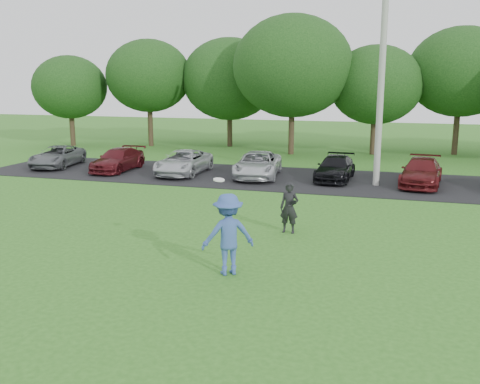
{
  "coord_description": "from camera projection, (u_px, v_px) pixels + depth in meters",
  "views": [
    {
      "loc": [
        4.58,
        -11.85,
        4.68
      ],
      "look_at": [
        0.0,
        3.5,
        1.3
      ],
      "focal_mm": 40.0,
      "sensor_mm": 36.0,
      "label": 1
    }
  ],
  "objects": [
    {
      "name": "parked_cars",
      "position": [
        283.0,
        166.0,
        25.53
      ],
      "size": [
        28.7,
        4.66,
        1.21
      ],
      "color": "slate",
      "rests_on": "parking_lot"
    },
    {
      "name": "tree_row",
      "position": [
        352.0,
        76.0,
        33.27
      ],
      "size": [
        42.39,
        9.85,
        8.64
      ],
      "color": "#38281C",
      "rests_on": "ground"
    },
    {
      "name": "utility_pole",
      "position": [
        382.0,
        60.0,
        22.88
      ],
      "size": [
        0.28,
        0.28,
        11.0
      ],
      "primitive_type": "cylinder",
      "color": "#A8A8A3",
      "rests_on": "ground"
    },
    {
      "name": "frisbee_player",
      "position": [
        228.0,
        234.0,
        12.96
      ],
      "size": [
        1.49,
        1.3,
        2.37
      ],
      "color": "#3A57A3",
      "rests_on": "ground"
    },
    {
      "name": "ground",
      "position": [
        200.0,
        270.0,
        13.36
      ],
      "size": [
        100.0,
        100.0,
        0.0
      ],
      "primitive_type": "plane",
      "color": "#2F691E",
      "rests_on": "ground"
    },
    {
      "name": "parking_lot",
      "position": [
        297.0,
        179.0,
        25.55
      ],
      "size": [
        32.0,
        6.5,
        0.03
      ],
      "primitive_type": "cube",
      "color": "black",
      "rests_on": "ground"
    },
    {
      "name": "camera_bystander",
      "position": [
        289.0,
        208.0,
        16.51
      ],
      "size": [
        0.6,
        0.44,
        1.59
      ],
      "color": "black",
      "rests_on": "ground"
    }
  ]
}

